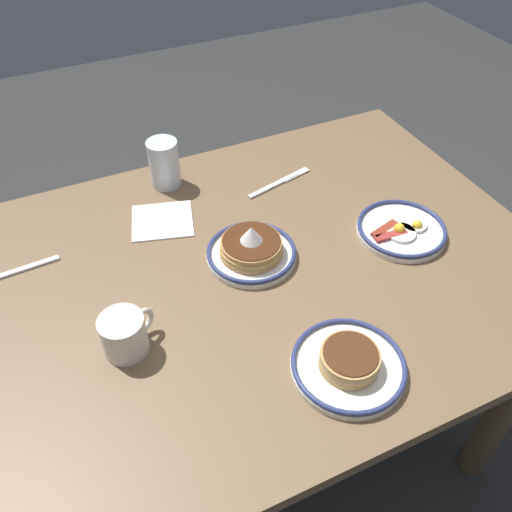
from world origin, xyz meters
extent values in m
plane|color=#2F3030|center=(0.00, 0.00, 0.00)|extent=(6.00, 6.00, 0.00)
cube|color=brown|center=(0.00, 0.00, 0.74)|extent=(1.34, 0.99, 0.03)
cylinder|color=brown|center=(-0.55, -0.38, 0.36)|extent=(0.08, 0.08, 0.72)
cylinder|color=brown|center=(0.55, -0.38, 0.36)|extent=(0.08, 0.08, 0.72)
cylinder|color=brown|center=(-0.55, 0.38, 0.36)|extent=(0.08, 0.08, 0.72)
cylinder|color=white|center=(-0.37, 0.04, 0.76)|extent=(0.22, 0.22, 0.01)
torus|color=navy|center=(-0.37, 0.04, 0.77)|extent=(0.21, 0.21, 0.01)
cylinder|color=white|center=(-0.40, 0.04, 0.77)|extent=(0.06, 0.06, 0.01)
sphere|color=yellow|center=(-0.40, 0.06, 0.78)|extent=(0.02, 0.02, 0.02)
cylinder|color=white|center=(-0.35, 0.06, 0.77)|extent=(0.07, 0.07, 0.01)
sphere|color=yellow|center=(-0.35, 0.05, 0.78)|extent=(0.03, 0.03, 0.03)
cube|color=maroon|center=(-0.32, 0.03, 0.77)|extent=(0.08, 0.04, 0.01)
cube|color=#A9342E|center=(-0.32, 0.06, 0.77)|extent=(0.08, 0.03, 0.01)
cylinder|color=white|center=(0.00, -0.03, 0.76)|extent=(0.21, 0.21, 0.01)
torus|color=navy|center=(0.00, -0.03, 0.77)|extent=(0.21, 0.21, 0.01)
cylinder|color=tan|center=(0.00, -0.03, 0.77)|extent=(0.15, 0.15, 0.01)
cylinder|color=gold|center=(0.00, -0.03, 0.78)|extent=(0.14, 0.14, 0.01)
cylinder|color=tan|center=(0.00, -0.03, 0.80)|extent=(0.14, 0.14, 0.01)
cylinder|color=#4C2814|center=(0.00, -0.03, 0.80)|extent=(0.13, 0.13, 0.00)
cone|color=white|center=(0.00, -0.03, 0.82)|extent=(0.05, 0.05, 0.04)
cylinder|color=silver|center=(-0.04, 0.33, 0.76)|extent=(0.22, 0.22, 0.01)
torus|color=navy|center=(-0.04, 0.33, 0.77)|extent=(0.22, 0.22, 0.01)
cylinder|color=tan|center=(-0.04, 0.33, 0.77)|extent=(0.11, 0.11, 0.01)
cylinder|color=tan|center=(-0.04, 0.33, 0.78)|extent=(0.11, 0.11, 0.01)
cylinder|color=tan|center=(-0.04, 0.33, 0.80)|extent=(0.11, 0.11, 0.01)
cylinder|color=#4C2814|center=(-0.04, 0.33, 0.80)|extent=(0.10, 0.10, 0.00)
cylinder|color=white|center=(0.33, 0.10, 0.80)|extent=(0.09, 0.09, 0.09)
torus|color=white|center=(0.29, 0.08, 0.80)|extent=(0.06, 0.04, 0.06)
cylinder|color=brown|center=(0.33, 0.10, 0.82)|extent=(0.08, 0.08, 0.01)
cylinder|color=silver|center=(0.09, -0.39, 0.82)|extent=(0.08, 0.08, 0.13)
cylinder|color=black|center=(0.09, -0.39, 0.80)|extent=(0.07, 0.07, 0.09)
cube|color=white|center=(0.15, -0.25, 0.75)|extent=(0.18, 0.18, 0.00)
cube|color=silver|center=(0.50, -0.21, 0.76)|extent=(0.20, 0.03, 0.01)
cube|color=silver|center=(-0.17, -0.26, 0.76)|extent=(0.17, 0.06, 0.01)
cube|color=silver|center=(-0.25, -0.28, 0.76)|extent=(0.09, 0.04, 0.00)
camera|label=1|loc=(0.37, 0.79, 1.62)|focal=37.92mm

